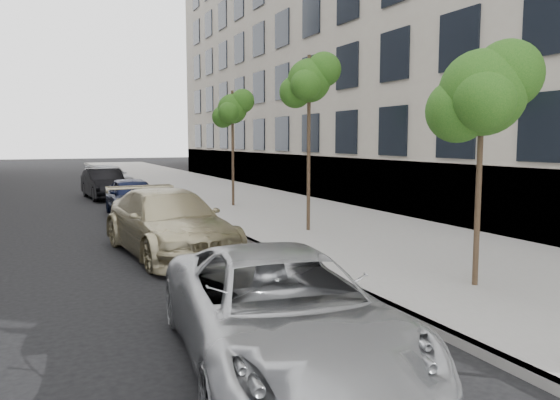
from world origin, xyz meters
TOP-DOWN VIEW (x-y plane):
  - ground at (0.00, 0.00)m, footprint 160.00×160.00m
  - sidewalk at (4.30, 24.00)m, footprint 6.40×72.00m
  - curb at (1.18, 24.00)m, footprint 0.15×72.00m
  - tree_near at (3.23, 1.50)m, footprint 1.79×1.59m
  - tree_mid at (3.23, 8.00)m, footprint 1.58×1.38m
  - tree_far at (3.23, 14.50)m, footprint 1.54×1.34m
  - minivan at (-1.26, -0.03)m, footprint 2.86×5.18m
  - suv at (-1.02, 6.93)m, footprint 2.62×5.40m
  - sedan_blue at (-0.73, 14.16)m, footprint 1.67×4.05m
  - sedan_black at (-1.00, 20.47)m, footprint 1.80×4.30m
  - sedan_rear at (-0.10, 26.26)m, footprint 2.46×4.54m

SIDE VIEW (x-z plane):
  - ground at x=0.00m, z-range 0.00..0.00m
  - sidewalk at x=4.30m, z-range 0.00..0.14m
  - curb at x=1.18m, z-range 0.00..0.14m
  - sedan_rear at x=-0.10m, z-range 0.00..1.25m
  - sedan_blue at x=-0.73m, z-range 0.00..1.37m
  - minivan at x=-1.26m, z-range 0.00..1.37m
  - sedan_black at x=-1.00m, z-range 0.00..1.38m
  - suv at x=-1.02m, z-range 0.00..1.52m
  - tree_near at x=3.23m, z-range 1.38..5.62m
  - tree_far at x=3.23m, z-range 1.63..6.13m
  - tree_mid at x=3.23m, z-range 1.83..6.80m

